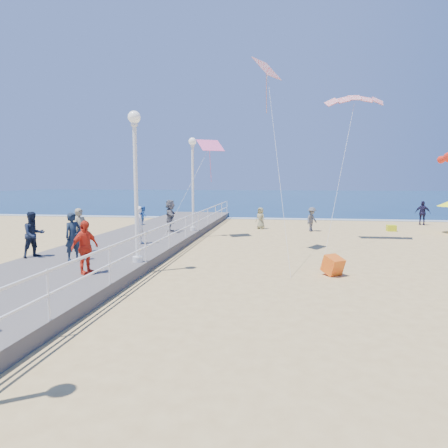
# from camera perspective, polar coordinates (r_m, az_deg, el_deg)

# --- Properties ---
(ground) EXTENTS (160.00, 160.00, 0.00)m
(ground) POSITION_cam_1_polar(r_m,az_deg,el_deg) (13.93, 9.09, -7.64)
(ground) COLOR tan
(ground) RESTS_ON ground
(ocean) EXTENTS (160.00, 90.00, 0.05)m
(ocean) POSITION_cam_1_polar(r_m,az_deg,el_deg) (78.59, 8.57, 3.89)
(ocean) COLOR #0C2A4C
(ocean) RESTS_ON ground
(surf_line) EXTENTS (160.00, 1.20, 0.04)m
(surf_line) POSITION_cam_1_polar(r_m,az_deg,el_deg) (34.18, 8.72, 0.73)
(surf_line) COLOR silver
(surf_line) RESTS_ON ground
(boardwalk) EXTENTS (5.00, 44.00, 0.40)m
(boardwalk) POSITION_cam_1_polar(r_m,az_deg,el_deg) (15.68, -19.61, -5.60)
(boardwalk) COLOR #66615C
(boardwalk) RESTS_ON ground
(railing) EXTENTS (0.05, 42.00, 0.55)m
(railing) POSITION_cam_1_polar(r_m,az_deg,el_deg) (14.51, -11.19, -2.08)
(railing) COLOR white
(railing) RESTS_ON boardwalk
(lamp_post_mid) EXTENTS (0.44, 0.44, 5.32)m
(lamp_post_mid) POSITION_cam_1_polar(r_m,az_deg,el_deg) (14.47, -12.53, 7.44)
(lamp_post_mid) COLOR white
(lamp_post_mid) RESTS_ON boardwalk
(lamp_post_far) EXTENTS (0.44, 0.44, 5.32)m
(lamp_post_far) POSITION_cam_1_polar(r_m,az_deg,el_deg) (23.10, -4.49, 7.13)
(lamp_post_far) COLOR white
(lamp_post_far) RESTS_ON boardwalk
(woman_holding_toddler) EXTENTS (0.50, 0.68, 1.74)m
(woman_holding_toddler) POSITION_cam_1_polar(r_m,az_deg,el_deg) (18.76, -11.95, -0.14)
(woman_holding_toddler) COLOR white
(woman_holding_toddler) RESTS_ON boardwalk
(toddler_held) EXTENTS (0.39, 0.47, 0.88)m
(toddler_held) POSITION_cam_1_polar(r_m,az_deg,el_deg) (18.81, -11.40, 1.18)
(toddler_held) COLOR #2F65B3
(toddler_held) RESTS_ON boardwalk
(spectator_0) EXTENTS (0.69, 0.77, 1.76)m
(spectator_0) POSITION_cam_1_polar(r_m,az_deg,el_deg) (15.54, -20.74, -1.70)
(spectator_0) COLOR #182435
(spectator_0) RESTS_ON boardwalk
(spectator_3) EXTENTS (0.77, 1.07, 1.69)m
(spectator_3) POSITION_cam_1_polar(r_m,az_deg,el_deg) (13.20, -19.25, -3.17)
(spectator_3) COLOR red
(spectator_3) RESTS_ON boardwalk
(spectator_5) EXTENTS (0.91, 1.76, 1.81)m
(spectator_5) POSITION_cam_1_polar(r_m,az_deg,el_deg) (22.83, -7.68, 1.18)
(spectator_5) COLOR slate
(spectator_5) RESTS_ON boardwalk
(spectator_6) EXTENTS (0.69, 0.78, 1.79)m
(spectator_6) POSITION_cam_1_polar(r_m,az_deg,el_deg) (17.30, -19.84, -0.83)
(spectator_6) COLOR gray
(spectator_6) RESTS_ON boardwalk
(spectator_7) EXTENTS (0.99, 1.06, 1.74)m
(spectator_7) POSITION_cam_1_polar(r_m,az_deg,el_deg) (16.85, -25.56, -1.35)
(spectator_7) COLOR #172034
(spectator_7) RESTS_ON boardwalk
(beach_walker_a) EXTENTS (1.06, 1.16, 1.57)m
(beach_walker_a) POSITION_cam_1_polar(r_m,az_deg,el_deg) (26.48, 12.44, 0.66)
(beach_walker_a) COLOR #535357
(beach_walker_a) RESTS_ON ground
(beach_walker_b) EXTENTS (1.13, 0.77, 1.78)m
(beach_walker_b) POSITION_cam_1_polar(r_m,az_deg,el_deg) (32.84, 26.51, 1.41)
(beach_walker_b) COLOR #1C1937
(beach_walker_b) RESTS_ON ground
(beach_walker_c) EXTENTS (0.85, 0.80, 1.47)m
(beach_walker_c) POSITION_cam_1_polar(r_m,az_deg,el_deg) (27.23, 5.24, 0.84)
(beach_walker_c) COLOR gray
(beach_walker_c) RESTS_ON ground
(box_kite) EXTENTS (0.87, 0.90, 0.74)m
(box_kite) POSITION_cam_1_polar(r_m,az_deg,el_deg) (14.57, 15.29, -5.95)
(box_kite) COLOR red
(box_kite) RESTS_ON ground
(beach_chair_left) EXTENTS (0.55, 0.55, 0.40)m
(beach_chair_left) POSITION_cam_1_polar(r_m,az_deg,el_deg) (28.19, 22.79, -0.54)
(beach_chair_left) COLOR #C8D616
(beach_chair_left) RESTS_ON ground
(kite_parafoil) EXTENTS (3.04, 0.94, 0.65)m
(kite_parafoil) POSITION_cam_1_polar(r_m,az_deg,el_deg) (23.13, 18.15, 16.77)
(kite_parafoil) COLOR red
(kite_diamond_pink) EXTENTS (1.72, 1.65, 0.71)m
(kite_diamond_pink) POSITION_cam_1_polar(r_m,az_deg,el_deg) (23.14, -1.96, 11.18)
(kite_diamond_pink) COLOR #ED5794
(kite_diamond_redwhite) EXTENTS (1.34, 1.49, 0.92)m
(kite_diamond_redwhite) POSITION_cam_1_polar(r_m,az_deg,el_deg) (19.15, 6.13, 21.20)
(kite_diamond_redwhite) COLOR red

